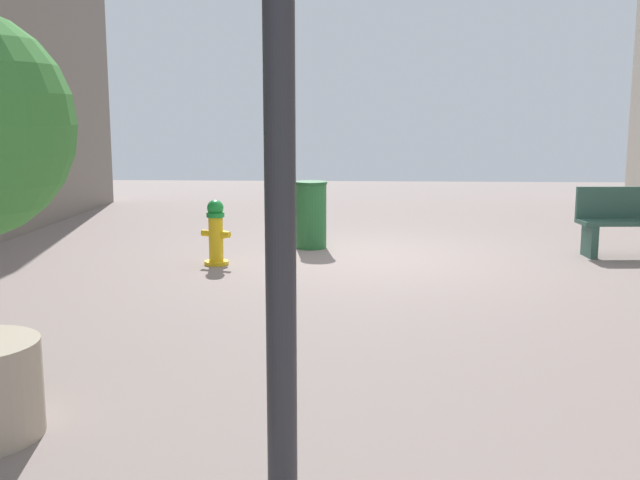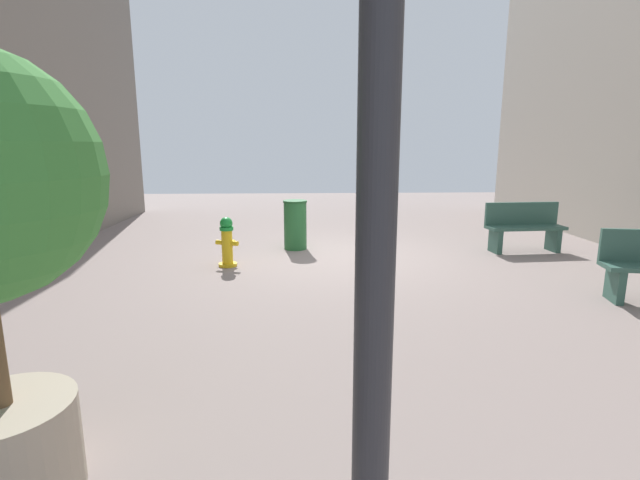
{
  "view_description": "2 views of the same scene",
  "coord_description": "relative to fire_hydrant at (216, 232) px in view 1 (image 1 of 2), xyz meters",
  "views": [
    {
      "loc": [
        0.15,
        10.13,
        1.96
      ],
      "look_at": [
        0.56,
        1.99,
        0.58
      ],
      "focal_mm": 42.3,
      "sensor_mm": 36.0,
      "label": 1
    },
    {
      "loc": [
        0.75,
        8.37,
        2.05
      ],
      "look_at": [
        0.44,
        1.55,
        0.65
      ],
      "focal_mm": 26.02,
      "sensor_mm": 36.0,
      "label": 2
    }
  ],
  "objects": [
    {
      "name": "ground_plane",
      "position": [
        -1.98,
        -0.56,
        -0.43
      ],
      "size": [
        23.4,
        23.4,
        0.0
      ],
      "primitive_type": "plane",
      "color": "gray"
    },
    {
      "name": "fire_hydrant",
      "position": [
        0.0,
        0.0,
        0.0
      ],
      "size": [
        0.41,
        0.39,
        0.85
      ],
      "color": "gold",
      "rests_on": "ground_plane"
    },
    {
      "name": "bench_near",
      "position": [
        -5.61,
        -0.89,
        0.06
      ],
      "size": [
        1.51,
        0.54,
        0.95
      ],
      "color": "#33594C",
      "rests_on": "ground_plane"
    },
    {
      "name": "trash_bin",
      "position": [
        -1.16,
        -1.29,
        0.06
      ],
      "size": [
        0.47,
        0.47,
        0.98
      ],
      "color": "#266633",
      "rests_on": "ground_plane"
    }
  ]
}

